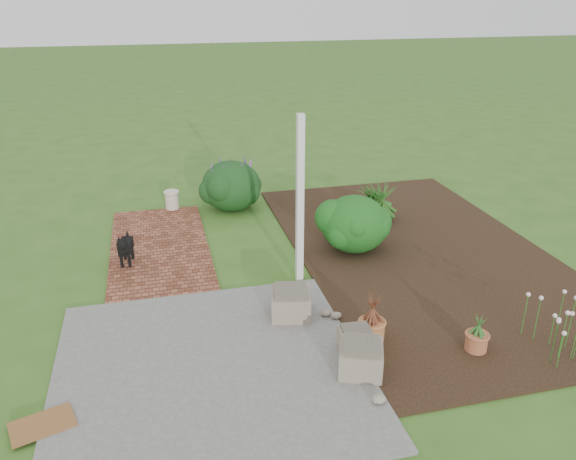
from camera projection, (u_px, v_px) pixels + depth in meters
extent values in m
plane|color=#365D1D|center=(281.00, 285.00, 8.28)|extent=(80.00, 80.00, 0.00)
cube|color=#5E5E5C|center=(210.00, 368.00, 6.44)|extent=(3.50, 3.50, 0.04)
cube|color=brown|center=(160.00, 247.00, 9.46)|extent=(1.60, 3.50, 0.04)
cube|color=black|center=(421.00, 252.00, 9.27)|extent=(4.00, 7.00, 0.03)
cube|color=white|center=(300.00, 202.00, 7.94)|extent=(0.10, 0.10, 2.50)
cube|color=#746956|center=(356.00, 342.00, 6.67)|extent=(0.42, 0.42, 0.26)
cube|color=gray|center=(361.00, 359.00, 6.31)|extent=(0.62, 0.62, 0.32)
cube|color=#7A6A5A|center=(291.00, 304.00, 7.39)|extent=(0.60, 0.60, 0.34)
cube|color=brown|center=(42.00, 424.00, 5.57)|extent=(0.70, 0.56, 0.02)
cube|color=black|center=(126.00, 246.00, 8.75)|extent=(0.23, 0.42, 0.18)
cylinder|color=black|center=(122.00, 261.00, 8.69)|extent=(0.05, 0.05, 0.20)
cylinder|color=black|center=(130.00, 261.00, 8.70)|extent=(0.05, 0.05, 0.20)
cylinder|color=black|center=(125.00, 253.00, 8.95)|extent=(0.05, 0.05, 0.20)
cylinder|color=black|center=(133.00, 253.00, 8.96)|extent=(0.05, 0.05, 0.20)
sphere|color=black|center=(122.00, 245.00, 8.47)|extent=(0.17, 0.17, 0.17)
cone|color=black|center=(127.00, 234.00, 8.89)|extent=(0.08, 0.13, 0.15)
cylinder|color=beige|center=(172.00, 200.00, 10.99)|extent=(0.30, 0.30, 0.35)
ellipsoid|color=#133E13|center=(355.00, 222.00, 9.19)|extent=(1.39, 1.39, 0.94)
cylinder|color=#B46D3D|center=(372.00, 330.00, 6.91)|extent=(0.35, 0.35, 0.26)
cylinder|color=#A75938|center=(476.00, 342.00, 6.72)|extent=(0.35, 0.35, 0.22)
cylinder|color=#9F5E35|center=(369.00, 360.00, 6.40)|extent=(0.25, 0.25, 0.20)
ellipsoid|color=black|center=(231.00, 184.00, 11.00)|extent=(1.51, 1.51, 0.99)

